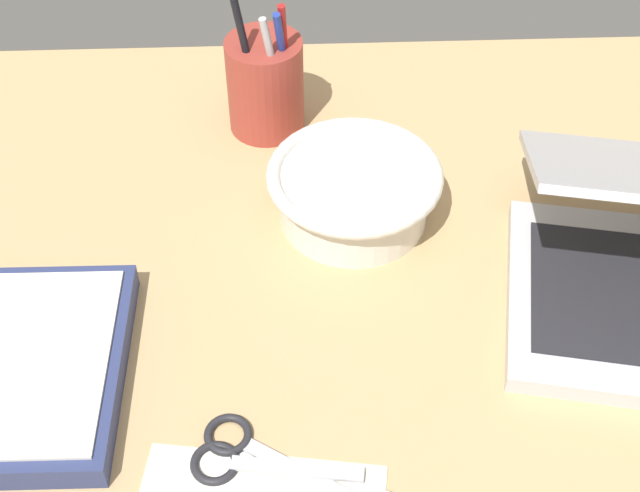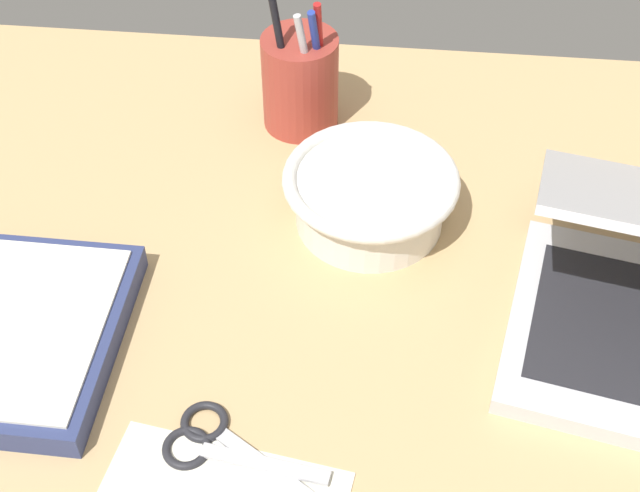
{
  "view_description": "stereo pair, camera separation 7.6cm",
  "coord_description": "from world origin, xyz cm",
  "views": [
    {
      "loc": [
        -1.03,
        -44.54,
        63.43
      ],
      "look_at": [
        1.12,
        8.34,
        9.0
      ],
      "focal_mm": 50.0,
      "sensor_mm": 36.0,
      "label": 1
    },
    {
      "loc": [
        6.54,
        -44.31,
        63.43
      ],
      "look_at": [
        1.12,
        8.34,
        9.0
      ],
      "focal_mm": 50.0,
      "sensor_mm": 36.0,
      "label": 2
    }
  ],
  "objects": [
    {
      "name": "pen_cup",
      "position": [
        -3.62,
        34.14,
        7.45
      ],
      "size": [
        8.2,
        8.2,
        16.22
      ],
      "color": "#9E382D",
      "rests_on": "desk_top"
    },
    {
      "name": "desk_top",
      "position": [
        0.0,
        0.0,
        1.0
      ],
      "size": [
        140.0,
        100.0,
        2.0
      ],
      "primitive_type": "cube",
      "color": "tan",
      "rests_on": "ground"
    },
    {
      "name": "scissors",
      "position": [
        -5.71,
        -7.59,
        2.34
      ],
      "size": [
        13.48,
        8.66,
        0.8
      ],
      "rotation": [
        0.0,
        0.0,
        -0.36
      ],
      "color": "#B7B7BC",
      "rests_on": "desk_top"
    },
    {
      "name": "bowl",
      "position": [
        4.87,
        19.15,
        5.43
      ],
      "size": [
        16.96,
        16.96,
        6.13
      ],
      "color": "silver",
      "rests_on": "desk_top"
    }
  ]
}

